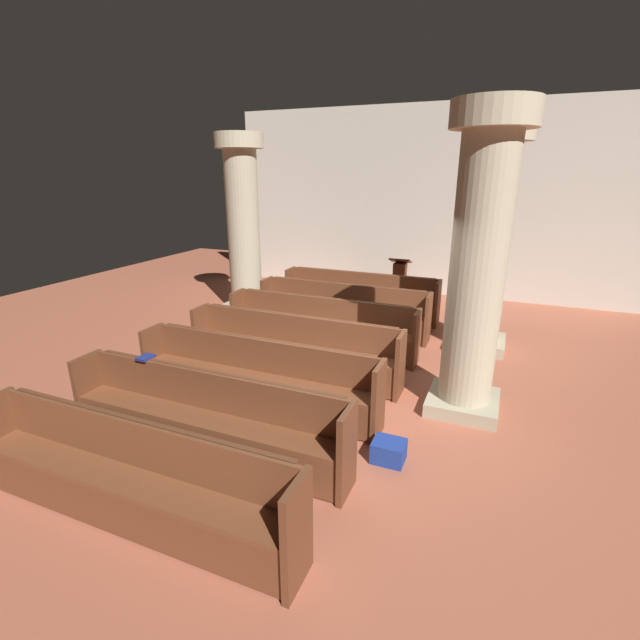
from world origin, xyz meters
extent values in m
plane|color=#AD5B42|center=(0.00, 0.00, 0.00)|extent=(19.20, 19.20, 0.00)
cube|color=beige|center=(0.00, 6.08, 2.25)|extent=(10.00, 0.16, 4.50)
cube|color=brown|center=(-0.84, 3.48, 0.46)|extent=(3.21, 0.38, 0.05)
cube|color=brown|center=(-0.84, 3.65, 0.70)|extent=(3.21, 0.04, 0.44)
cube|color=brown|center=(-0.84, 3.70, 0.91)|extent=(3.08, 0.06, 0.02)
cube|color=brown|center=(-2.48, 3.48, 0.46)|extent=(0.06, 0.44, 0.92)
cube|color=brown|center=(0.80, 3.48, 0.46)|extent=(0.06, 0.44, 0.92)
cube|color=brown|center=(-0.84, 3.31, 0.23)|extent=(3.21, 0.03, 0.41)
cube|color=brown|center=(-0.84, 2.39, 0.46)|extent=(3.21, 0.38, 0.05)
cube|color=brown|center=(-0.84, 2.56, 0.70)|extent=(3.21, 0.04, 0.44)
cube|color=brown|center=(-0.84, 2.61, 0.91)|extent=(3.08, 0.06, 0.02)
cube|color=brown|center=(-2.48, 2.39, 0.46)|extent=(0.06, 0.44, 0.92)
cube|color=brown|center=(0.80, 2.39, 0.46)|extent=(0.06, 0.44, 0.92)
cube|color=brown|center=(-0.84, 2.22, 0.23)|extent=(3.21, 0.03, 0.41)
cube|color=brown|center=(-0.84, 1.30, 0.46)|extent=(3.21, 0.38, 0.05)
cube|color=brown|center=(-0.84, 1.47, 0.70)|extent=(3.21, 0.04, 0.44)
cube|color=brown|center=(-0.84, 1.52, 0.91)|extent=(3.08, 0.06, 0.02)
cube|color=brown|center=(-2.48, 1.30, 0.46)|extent=(0.06, 0.44, 0.92)
cube|color=brown|center=(0.80, 1.30, 0.46)|extent=(0.06, 0.44, 0.92)
cube|color=brown|center=(-0.84, 1.13, 0.23)|extent=(3.21, 0.03, 0.41)
cube|color=brown|center=(-0.84, 0.21, 0.46)|extent=(3.21, 0.38, 0.05)
cube|color=brown|center=(-0.84, 0.38, 0.70)|extent=(3.21, 0.05, 0.44)
cube|color=brown|center=(-0.84, 0.43, 0.91)|extent=(3.08, 0.06, 0.02)
cube|color=brown|center=(-2.48, 0.21, 0.46)|extent=(0.06, 0.44, 0.92)
cube|color=brown|center=(0.80, 0.21, 0.46)|extent=(0.06, 0.44, 0.92)
cube|color=brown|center=(-0.84, 0.04, 0.23)|extent=(3.21, 0.03, 0.41)
cube|color=brown|center=(-0.84, -0.87, 0.46)|extent=(3.21, 0.38, 0.05)
cube|color=brown|center=(-0.84, -0.71, 0.70)|extent=(3.21, 0.04, 0.44)
cube|color=brown|center=(-0.84, -0.66, 0.91)|extent=(3.08, 0.06, 0.02)
cube|color=brown|center=(-2.48, -0.87, 0.46)|extent=(0.06, 0.44, 0.92)
cube|color=brown|center=(0.80, -0.87, 0.46)|extent=(0.06, 0.44, 0.92)
cube|color=brown|center=(-0.84, -1.05, 0.23)|extent=(3.21, 0.03, 0.41)
cube|color=brown|center=(-0.84, -1.96, 0.46)|extent=(3.21, 0.38, 0.05)
cube|color=brown|center=(-0.84, -1.80, 0.70)|extent=(3.21, 0.04, 0.44)
cube|color=brown|center=(-0.84, -1.75, 0.91)|extent=(3.08, 0.06, 0.02)
cube|color=brown|center=(-2.48, -1.96, 0.46)|extent=(0.06, 0.44, 0.92)
cube|color=brown|center=(0.80, -1.96, 0.46)|extent=(0.06, 0.44, 0.92)
cube|color=brown|center=(-0.84, -2.14, 0.23)|extent=(3.21, 0.03, 0.41)
cube|color=brown|center=(-0.84, -3.05, 0.46)|extent=(3.21, 0.38, 0.05)
cube|color=brown|center=(-0.84, -2.88, 0.70)|extent=(3.21, 0.04, 0.44)
cube|color=brown|center=(-0.84, -2.84, 0.91)|extent=(3.08, 0.06, 0.02)
cube|color=brown|center=(-2.48, -3.05, 0.46)|extent=(0.06, 0.44, 0.92)
cube|color=brown|center=(0.80, -3.05, 0.46)|extent=(0.06, 0.44, 0.92)
cube|color=brown|center=(-0.84, -3.23, 0.23)|extent=(3.21, 0.03, 0.41)
cube|color=tan|center=(1.66, 2.57, 0.09)|extent=(0.92, 0.92, 0.18)
cylinder|color=#BCB293|center=(1.66, 2.57, 1.80)|extent=(0.68, 0.68, 3.24)
cylinder|color=beige|center=(1.66, 2.57, 3.57)|extent=(0.99, 0.99, 0.30)
cube|color=tan|center=(-3.29, 2.92, 0.09)|extent=(0.92, 0.92, 0.18)
cylinder|color=#BCB293|center=(-3.29, 2.92, 1.80)|extent=(0.68, 0.68, 3.24)
cylinder|color=beige|center=(-3.29, 2.92, 3.57)|extent=(0.99, 0.99, 0.30)
cube|color=tan|center=(1.66, 0.19, 0.09)|extent=(0.89, 0.89, 0.18)
cylinder|color=#BCB293|center=(1.66, 0.19, 1.80)|extent=(0.66, 0.66, 3.24)
cylinder|color=beige|center=(1.66, 0.19, 3.57)|extent=(0.95, 0.95, 0.30)
cube|color=#562B1A|center=(-0.30, 4.85, 0.03)|extent=(0.45, 0.45, 0.06)
cube|color=brown|center=(-0.30, 4.85, 0.47)|extent=(0.28, 0.28, 0.95)
cube|color=brown|center=(-0.30, 4.85, 1.01)|extent=(0.48, 0.35, 0.15)
cube|color=navy|center=(-1.76, -1.75, 0.94)|extent=(0.14, 0.19, 0.03)
cube|color=navy|center=(1.04, -1.28, 0.12)|extent=(0.35, 0.29, 0.23)
camera|label=1|loc=(1.96, -5.40, 2.98)|focal=25.26mm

